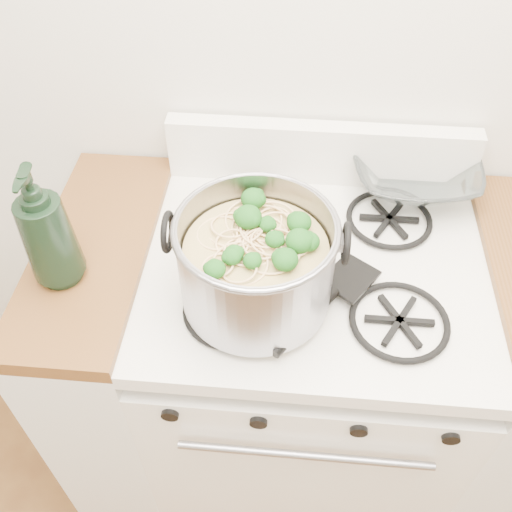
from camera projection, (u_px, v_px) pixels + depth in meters
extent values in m
cube|color=white|center=(303.00, 379.00, 1.63)|extent=(0.76, 0.65, 0.81)
cube|color=white|center=(315.00, 270.00, 1.29)|extent=(0.76, 0.65, 0.04)
cube|color=black|center=(299.00, 487.00, 1.41)|extent=(0.58, 0.02, 0.46)
cube|color=black|center=(316.00, 261.00, 1.26)|extent=(0.60, 0.56, 0.02)
cylinder|color=black|center=(171.00, 411.00, 1.16)|extent=(0.04, 0.03, 0.04)
cylinder|color=black|center=(259.00, 418.00, 1.15)|extent=(0.04, 0.03, 0.04)
cylinder|color=black|center=(359.00, 426.00, 1.14)|extent=(0.04, 0.03, 0.04)
cylinder|color=black|center=(450.00, 434.00, 1.13)|extent=(0.04, 0.03, 0.04)
cube|color=silver|center=(128.00, 359.00, 1.64)|extent=(0.25, 0.65, 0.88)
cube|color=#5C3616|center=(95.00, 250.00, 1.30)|extent=(0.25, 0.65, 0.04)
cylinder|color=gray|center=(256.00, 263.00, 1.11)|extent=(0.30, 0.30, 0.20)
torus|color=gray|center=(256.00, 228.00, 1.03)|extent=(0.31, 0.31, 0.01)
torus|color=black|center=(168.00, 232.00, 1.06)|extent=(0.01, 0.08, 0.08)
torus|color=black|center=(346.00, 243.00, 1.04)|extent=(0.01, 0.08, 0.08)
cylinder|color=#A48B4D|center=(256.00, 272.00, 1.13)|extent=(0.28, 0.28, 0.15)
sphere|color=#185115|center=(256.00, 240.00, 1.06)|extent=(0.04, 0.04, 0.04)
sphere|color=#185115|center=(256.00, 240.00, 1.06)|extent=(0.04, 0.04, 0.04)
sphere|color=#185115|center=(256.00, 240.00, 1.06)|extent=(0.04, 0.04, 0.04)
sphere|color=#185115|center=(256.00, 240.00, 1.06)|extent=(0.04, 0.04, 0.04)
sphere|color=#185115|center=(256.00, 240.00, 1.06)|extent=(0.04, 0.04, 0.04)
sphere|color=#185115|center=(256.00, 240.00, 1.06)|extent=(0.04, 0.04, 0.04)
sphere|color=#185115|center=(256.00, 240.00, 1.06)|extent=(0.04, 0.04, 0.04)
sphere|color=#185115|center=(256.00, 240.00, 1.06)|extent=(0.04, 0.04, 0.04)
sphere|color=#185115|center=(256.00, 240.00, 1.06)|extent=(0.04, 0.04, 0.04)
sphere|color=#185115|center=(256.00, 240.00, 1.06)|extent=(0.04, 0.04, 0.04)
sphere|color=#185115|center=(256.00, 240.00, 1.06)|extent=(0.04, 0.04, 0.04)
sphere|color=#185115|center=(256.00, 240.00, 1.06)|extent=(0.04, 0.04, 0.04)
imported|color=white|center=(413.00, 178.00, 1.41)|extent=(0.13, 0.13, 0.03)
imported|color=black|center=(45.00, 227.00, 1.12)|extent=(0.12, 0.12, 0.29)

